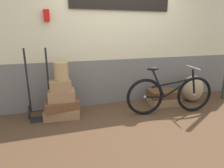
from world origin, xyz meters
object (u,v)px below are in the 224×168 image
object	(u,v)px
suitcase_1	(61,104)
suitcase_5	(163,94)
suitcase_0	(62,113)
suitcase_2	(62,95)
bicycle	(170,95)
wicker_basket	(61,71)
burlap_sack	(192,88)
luggage_trolley	(40,102)
suitcase_4	(163,101)
suitcase_3	(60,85)

from	to	relation	value
suitcase_1	suitcase_5	distance (m)	2.08
suitcase_0	suitcase_2	world-z (taller)	suitcase_2
suitcase_5	bicycle	world-z (taller)	bicycle
suitcase_2	suitcase_1	bearing A→B (deg)	-173.65
suitcase_1	wicker_basket	world-z (taller)	wicker_basket
suitcase_5	burlap_sack	world-z (taller)	burlap_sack
suitcase_0	suitcase_5	size ratio (longest dim) A/B	1.08
wicker_basket	luggage_trolley	distance (m)	0.67
luggage_trolley	suitcase_5	bearing A→B (deg)	-1.92
suitcase_4	luggage_trolley	size ratio (longest dim) A/B	0.48
suitcase_3	suitcase_1	bearing A→B (deg)	114.66
suitcase_2	suitcase_3	size ratio (longest dim) A/B	1.26
suitcase_0	suitcase_2	xyz separation A→B (m)	(0.01, -0.00, 0.33)
suitcase_2	suitcase_5	world-z (taller)	suitcase_2
suitcase_0	suitcase_5	bearing A→B (deg)	6.17
suitcase_4	burlap_sack	bearing A→B (deg)	5.90
wicker_basket	luggage_trolley	world-z (taller)	luggage_trolley
suitcase_1	wicker_basket	xyz separation A→B (m)	(0.04, 0.02, 0.60)
wicker_basket	burlap_sack	size ratio (longest dim) A/B	0.53
wicker_basket	bicycle	xyz separation A→B (m)	(1.92, -0.45, -0.48)
suitcase_1	suitcase_4	world-z (taller)	suitcase_1
suitcase_0	luggage_trolley	bearing A→B (deg)	172.33
suitcase_1	wicker_basket	distance (m)	0.60
suitcase_4	burlap_sack	size ratio (longest dim) A/B	1.01
suitcase_4	bicycle	xyz separation A→B (m)	(-0.15, -0.42, 0.28)
suitcase_3	wicker_basket	size ratio (longest dim) A/B	1.15
suitcase_0	suitcase_1	size ratio (longest dim) A/B	1.06
suitcase_5	bicycle	distance (m)	0.47
suitcase_2	suitcase_3	world-z (taller)	suitcase_3
suitcase_4	bicycle	distance (m)	0.53
bicycle	suitcase_4	bearing A→B (deg)	70.53
burlap_sack	bicycle	size ratio (longest dim) A/B	0.35
bicycle	wicker_basket	bearing A→B (deg)	166.92
suitcase_4	bicycle	bearing A→B (deg)	-102.64
suitcase_0	suitcase_3	distance (m)	0.51
suitcase_0	burlap_sack	bearing A→B (deg)	5.71
suitcase_3	suitcase_5	xyz separation A→B (m)	(2.08, 0.02, -0.36)
suitcase_0	suitcase_5	distance (m)	2.08
suitcase_2	burlap_sack	distance (m)	2.80
suitcase_3	suitcase_4	distance (m)	2.17
suitcase_1	suitcase_4	xyz separation A→B (m)	(2.11, 0.00, -0.16)
suitcase_2	burlap_sack	xyz separation A→B (m)	(2.80, -0.01, -0.12)
burlap_sack	suitcase_0	bearing A→B (deg)	179.71
suitcase_4	luggage_trolley	world-z (taller)	luggage_trolley
suitcase_1	suitcase_3	distance (m)	0.35
suitcase_2	suitcase_3	xyz separation A→B (m)	(-0.01, -0.01, 0.18)
suitcase_1	suitcase_4	distance (m)	2.11
suitcase_5	bicycle	xyz separation A→B (m)	(-0.13, -0.43, 0.13)
burlap_sack	suitcase_3	bearing A→B (deg)	179.89
suitcase_2	bicycle	world-z (taller)	bicycle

